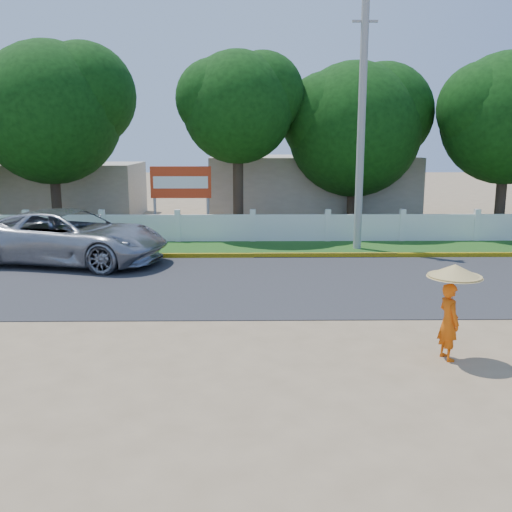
{
  "coord_description": "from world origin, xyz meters",
  "views": [
    {
      "loc": [
        -0.19,
        -11.34,
        4.04
      ],
      "look_at": [
        0.0,
        2.0,
        1.3
      ],
      "focal_mm": 40.0,
      "sensor_mm": 36.0,
      "label": 1
    }
  ],
  "objects": [
    {
      "name": "grass_verge",
      "position": [
        0.0,
        9.75,
        0.01
      ],
      "size": [
        60.0,
        3.5,
        0.03
      ],
      "primitive_type": "cube",
      "color": "#2D601E",
      "rests_on": "ground"
    },
    {
      "name": "fence",
      "position": [
        0.0,
        11.2,
        0.55
      ],
      "size": [
        40.0,
        0.1,
        1.1
      ],
      "primitive_type": "cube",
      "color": "silver",
      "rests_on": "ground"
    },
    {
      "name": "ground",
      "position": [
        0.0,
        0.0,
        0.0
      ],
      "size": [
        120.0,
        120.0,
        0.0
      ],
      "primitive_type": "plane",
      "color": "#9E8460",
      "rests_on": "ground"
    },
    {
      "name": "road",
      "position": [
        0.0,
        4.5,
        0.01
      ],
      "size": [
        60.0,
        7.0,
        0.02
      ],
      "primitive_type": "cube",
      "color": "#38383A",
      "rests_on": "ground"
    },
    {
      "name": "building_far",
      "position": [
        -10.0,
        19.0,
        1.4
      ],
      "size": [
        8.0,
        5.0,
        2.8
      ],
      "primitive_type": "cube",
      "color": "#B7AD99",
      "rests_on": "ground"
    },
    {
      "name": "monk_with_parasol",
      "position": [
        3.55,
        -1.31,
        1.18
      ],
      "size": [
        1.0,
        1.0,
        1.82
      ],
      "color": "#D9530B",
      "rests_on": "ground"
    },
    {
      "name": "utility_pole",
      "position": [
        3.9,
        9.59,
        4.43
      ],
      "size": [
        0.28,
        0.28,
        8.86
      ],
      "primitive_type": "cylinder",
      "color": "gray",
      "rests_on": "ground"
    },
    {
      "name": "building_near",
      "position": [
        3.0,
        18.0,
        1.6
      ],
      "size": [
        10.0,
        6.0,
        3.2
      ],
      "primitive_type": "cube",
      "color": "#B7AD99",
      "rests_on": "ground"
    },
    {
      "name": "billboard",
      "position": [
        -2.96,
        12.3,
        2.14
      ],
      "size": [
        2.5,
        0.13,
        2.95
      ],
      "color": "gray",
      "rests_on": "ground"
    },
    {
      "name": "curb",
      "position": [
        0.0,
        8.05,
        0.08
      ],
      "size": [
        40.0,
        0.18,
        0.16
      ],
      "primitive_type": "cube",
      "color": "yellow",
      "rests_on": "ground"
    },
    {
      "name": "tree_row",
      "position": [
        4.05,
        14.05,
        4.89
      ],
      "size": [
        37.77,
        7.97,
        8.86
      ],
      "color": "#473828",
      "rests_on": "ground"
    },
    {
      "name": "vehicle",
      "position": [
        -6.06,
        7.23,
        0.89
      ],
      "size": [
        6.92,
        4.38,
        1.78
      ],
      "primitive_type": "imported",
      "rotation": [
        0.0,
        0.0,
        1.33
      ],
      "color": "#9D9EA4",
      "rests_on": "ground"
    }
  ]
}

